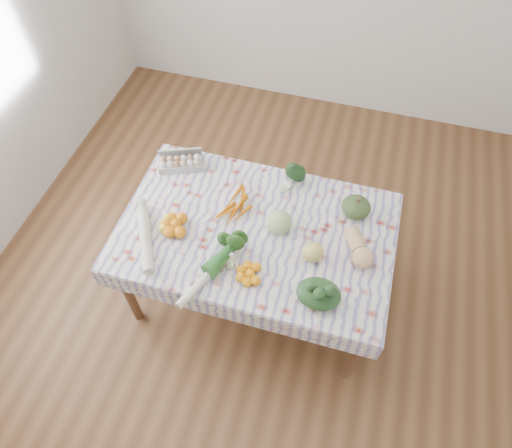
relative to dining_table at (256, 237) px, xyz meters
The scene contains 16 objects.
ground 0.68m from the dining_table, ahead, with size 4.50×4.50×0.00m, color brown.
dining_table is the anchor object (origin of this frame).
tablecloth 0.08m from the dining_table, ahead, with size 1.66×1.06×0.01m, color white.
egg_carton 0.72m from the dining_table, 150.70° to the left, with size 0.29×0.11×0.08m, color #AEAFA9.
carrot_bunch 0.23m from the dining_table, 146.08° to the left, with size 0.22×0.20×0.04m, color #D36C03.
kale_bunch 0.46m from the dining_table, 74.09° to the left, with size 0.15×0.13×0.13m, color #173416.
kabocha_squash 0.64m from the dining_table, 27.85° to the left, with size 0.18×0.18×0.12m, color #384F26.
cabbage 0.21m from the dining_table, 17.10° to the left, with size 0.15×0.15×0.15m, color #A4C47A.
butternut_squash 0.63m from the dining_table, ahead, with size 0.12×0.26×0.12m, color tan.
orange_cluster 0.50m from the dining_table, 164.87° to the right, with size 0.24×0.24×0.08m, color orange.
broccoli 0.26m from the dining_table, 115.80° to the right, with size 0.15×0.15×0.11m, color #234F18.
mandarin_cluster 0.34m from the dining_table, 80.16° to the right, with size 0.19×0.19×0.06m, color orange.
grapefruit 0.41m from the dining_table, 15.78° to the right, with size 0.12×0.12×0.12m, color #D8C766.
spinach_bag 0.59m from the dining_table, 37.69° to the right, with size 0.25×0.20×0.11m, color #183317.
daikon 0.67m from the dining_table, 155.55° to the right, with size 0.07×0.07×0.47m, color beige.
leek 0.45m from the dining_table, 113.31° to the right, with size 0.05×0.05×0.46m, color silver.
Camera 1 is at (0.44, -1.53, 3.02)m, focal length 32.00 mm.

